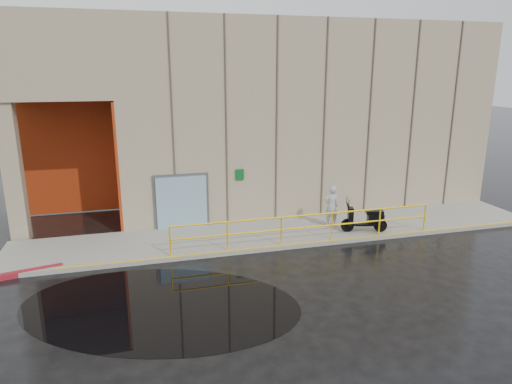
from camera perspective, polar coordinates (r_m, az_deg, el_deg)
The scene contains 8 objects.
ground at distance 12.61m, azimuth -6.97°, elevation -13.73°, with size 120.00×120.00×0.00m, color black.
sidewalk at distance 17.45m, azimuth 3.93°, elevation -5.02°, with size 20.00×3.00×0.15m, color gray.
building at distance 22.99m, azimuth 1.41°, elevation 10.40°, with size 20.00×10.17×8.00m.
guardrail at distance 16.14m, azimuth 6.38°, elevation -4.49°, with size 9.56×0.06×1.03m.
person at distance 17.85m, azimuth 9.40°, elevation -1.76°, with size 0.59×0.39×1.61m, color #ADAEB2.
scooter at distance 17.49m, azimuth 13.50°, elevation -2.47°, with size 1.77×1.00×1.33m.
red_curb at distance 15.69m, azimuth -27.38°, elevation -9.06°, with size 2.40×0.18×0.18m, color maroon.
puddle at distance 12.68m, azimuth -11.91°, elevation -13.76°, with size 7.45×4.58×0.01m, color black.
Camera 1 is at (-1.44, -10.98, 6.03)m, focal length 32.00 mm.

